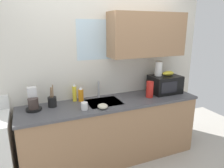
# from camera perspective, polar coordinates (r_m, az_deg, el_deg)

# --- Properties ---
(kitchen_wall_assembly) EXTENTS (3.28, 0.42, 2.50)m
(kitchen_wall_assembly) POSITION_cam_1_polar(r_m,az_deg,el_deg) (3.08, 0.05, 5.61)
(kitchen_wall_assembly) COLOR silver
(kitchen_wall_assembly) RESTS_ON ground
(counter_unit) EXTENTS (2.51, 0.63, 0.90)m
(counter_unit) POSITION_cam_1_polar(r_m,az_deg,el_deg) (3.06, -0.04, -12.58)
(counter_unit) COLOR #9E7551
(counter_unit) RESTS_ON ground
(sink_faucet) EXTENTS (0.03, 0.03, 0.24)m
(sink_faucet) POSITION_cam_1_polar(r_m,az_deg,el_deg) (3.02, -3.75, -1.48)
(sink_faucet) COLOR #B2B5BA
(sink_faucet) RESTS_ON counter_unit
(microwave) EXTENTS (0.46, 0.35, 0.27)m
(microwave) POSITION_cam_1_polar(r_m,az_deg,el_deg) (3.33, 14.38, -0.05)
(microwave) COLOR black
(microwave) RESTS_ON counter_unit
(banana_bunch) EXTENTS (0.20, 0.11, 0.07)m
(banana_bunch) POSITION_cam_1_polar(r_m,az_deg,el_deg) (3.32, 15.26, 2.88)
(banana_bunch) COLOR gold
(banana_bunch) RESTS_ON microwave
(paper_towel_roll) EXTENTS (0.11, 0.11, 0.22)m
(paper_towel_roll) POSITION_cam_1_polar(r_m,az_deg,el_deg) (3.25, 12.72, 4.15)
(paper_towel_roll) COLOR white
(paper_towel_roll) RESTS_ON microwave
(coffee_maker) EXTENTS (0.19, 0.21, 0.28)m
(coffee_maker) POSITION_cam_1_polar(r_m,az_deg,el_deg) (2.75, -20.97, -4.58)
(coffee_maker) COLOR black
(coffee_maker) RESTS_ON counter_unit
(dish_soap_bottle_orange) EXTENTS (0.07, 0.07, 0.21)m
(dish_soap_bottle_orange) POSITION_cam_1_polar(r_m,az_deg,el_deg) (2.89, -8.59, -2.88)
(dish_soap_bottle_orange) COLOR orange
(dish_soap_bottle_orange) RESTS_ON counter_unit
(dish_soap_bottle_yellow) EXTENTS (0.06, 0.06, 0.25)m
(dish_soap_bottle_yellow) POSITION_cam_1_polar(r_m,az_deg,el_deg) (2.90, -10.33, -2.45)
(dish_soap_bottle_yellow) COLOR yellow
(dish_soap_bottle_yellow) RESTS_ON counter_unit
(cereal_canister) EXTENTS (0.10, 0.10, 0.24)m
(cereal_canister) POSITION_cam_1_polar(r_m,az_deg,el_deg) (3.06, 10.38, -1.48)
(cereal_canister) COLOR red
(cereal_canister) RESTS_ON counter_unit
(mug_white) EXTENTS (0.08, 0.08, 0.09)m
(mug_white) POSITION_cam_1_polar(r_m,az_deg,el_deg) (2.61, -7.62, -6.05)
(mug_white) COLOR white
(mug_white) RESTS_ON counter_unit
(utensil_crock) EXTENTS (0.11, 0.11, 0.29)m
(utensil_crock) POSITION_cam_1_polar(r_m,az_deg,el_deg) (2.78, -16.18, -4.65)
(utensil_crock) COLOR black
(utensil_crock) RESTS_ON counter_unit
(small_bowl) EXTENTS (0.13, 0.13, 0.06)m
(small_bowl) POSITION_cam_1_polar(r_m,az_deg,el_deg) (2.62, -2.60, -6.16)
(small_bowl) COLOR beige
(small_bowl) RESTS_ON counter_unit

